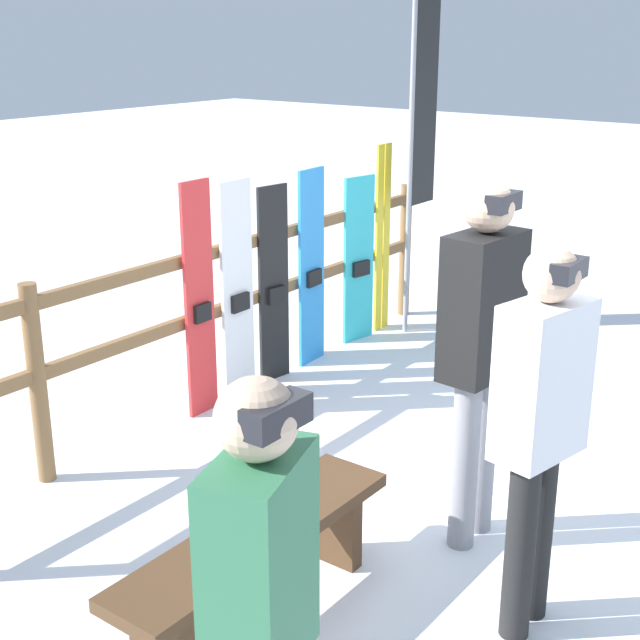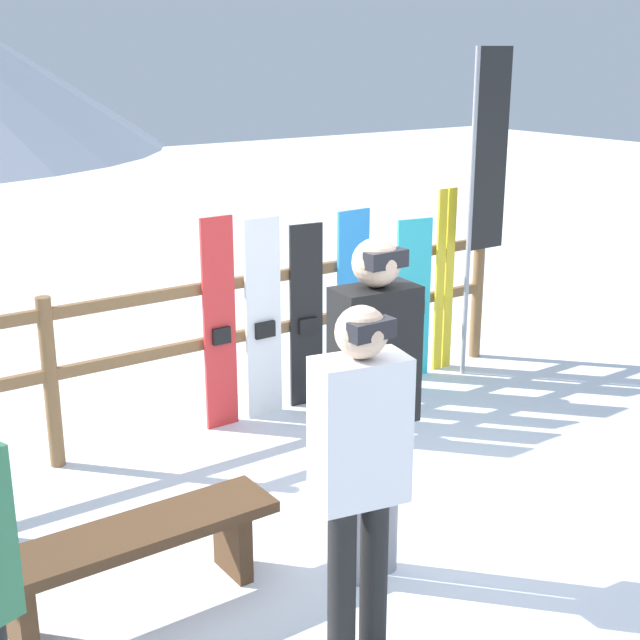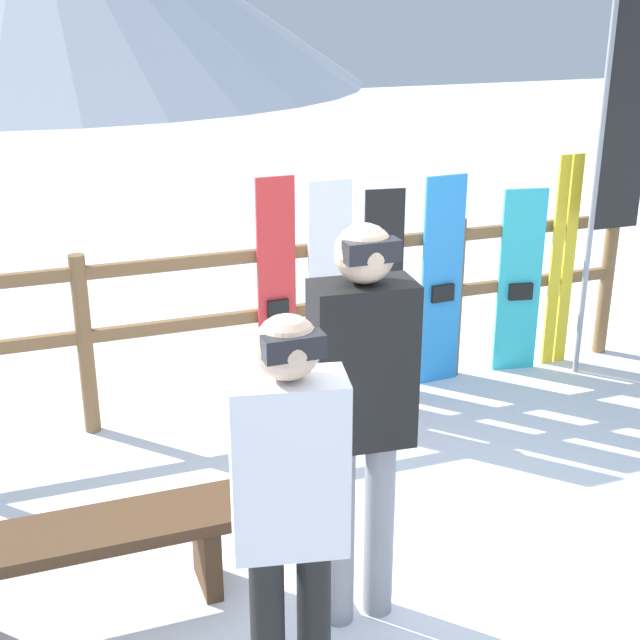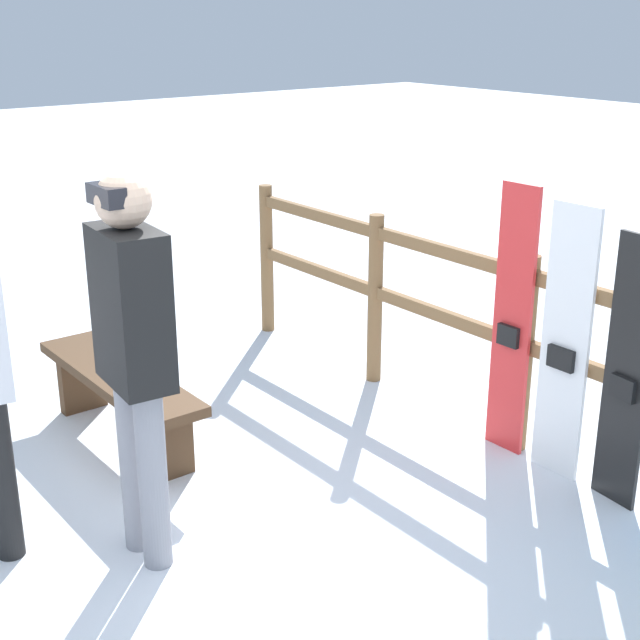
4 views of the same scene
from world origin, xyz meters
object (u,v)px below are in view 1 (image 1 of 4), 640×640
(snowboard_cyan, at_px, (359,260))
(ski_pair_yellow, at_px, (382,239))
(bench, at_px, (256,551))
(snowboard_red, at_px, (199,301))
(person_white, at_px, (540,414))
(person_black, at_px, (481,337))
(rental_flag, at_px, (419,130))
(snowboard_blue, at_px, (312,268))
(snowboard_black_stripe, at_px, (274,285))
(person_plaid_green, at_px, (261,612))
(snowboard_white, at_px, (237,292))

(snowboard_cyan, height_order, ski_pair_yellow, ski_pair_yellow)
(bench, relative_size, snowboard_red, 0.95)
(person_white, bearing_deg, person_black, 46.91)
(rental_flag, bearing_deg, snowboard_red, 174.89)
(bench, xyz_separation_m, person_black, (1.15, -0.43, 0.74))
(snowboard_blue, height_order, snowboard_cyan, snowboard_blue)
(person_black, height_order, snowboard_cyan, person_black)
(bench, relative_size, snowboard_black_stripe, 1.04)
(bench, height_order, snowboard_black_stripe, snowboard_black_stripe)
(person_plaid_green, bearing_deg, person_black, 11.77)
(snowboard_black_stripe, bearing_deg, person_plaid_green, -140.60)
(snowboard_white, relative_size, rental_flag, 0.56)
(person_black, height_order, ski_pair_yellow, person_black)
(person_black, height_order, snowboard_white, person_black)
(bench, bearing_deg, snowboard_red, 49.99)
(snowboard_black_stripe, distance_m, snowboard_blue, 0.45)
(person_white, xyz_separation_m, snowboard_black_stripe, (1.54, 2.68, -0.28))
(rental_flag, bearing_deg, snowboard_black_stripe, 172.52)
(snowboard_cyan, bearing_deg, person_plaid_green, -148.46)
(snowboard_blue, relative_size, rental_flag, 0.55)
(bench, bearing_deg, ski_pair_yellow, 25.57)
(person_white, distance_m, person_plaid_green, 1.63)
(person_plaid_green, height_order, rental_flag, rental_flag)
(snowboard_black_stripe, height_order, snowboard_cyan, snowboard_black_stripe)
(bench, height_order, person_black, person_black)
(snowboard_blue, xyz_separation_m, ski_pair_yellow, (0.97, 0.00, 0.04))
(snowboard_red, relative_size, snowboard_blue, 1.05)
(bench, bearing_deg, snowboard_blue, 33.17)
(snowboard_white, relative_size, ski_pair_yellow, 0.97)
(person_plaid_green, distance_m, snowboard_cyan, 4.98)
(bench, distance_m, snowboard_blue, 3.19)
(snowboard_white, bearing_deg, rental_flag, -6.04)
(snowboard_red, relative_size, snowboard_white, 1.03)
(person_white, height_order, snowboard_cyan, person_white)
(person_white, xyz_separation_m, rental_flag, (3.13, 2.47, 0.68))
(ski_pair_yellow, bearing_deg, snowboard_black_stripe, -179.86)
(person_plaid_green, relative_size, snowboard_black_stripe, 1.16)
(bench, relative_size, rental_flag, 0.55)
(snowboard_red, xyz_separation_m, snowboard_blue, (1.19, -0.00, -0.04))
(bench, relative_size, snowboard_blue, 1.00)
(person_white, height_order, person_plaid_green, person_white)
(snowboard_black_stripe, relative_size, rental_flag, 0.53)
(snowboard_red, xyz_separation_m, ski_pair_yellow, (2.17, 0.00, 0.01))
(bench, relative_size, ski_pair_yellow, 0.95)
(ski_pair_yellow, bearing_deg, snowboard_white, -179.89)
(person_plaid_green, relative_size, snowboard_red, 1.06)
(snowboard_cyan, distance_m, rental_flag, 1.15)
(person_white, xyz_separation_m, snowboard_cyan, (2.61, 2.68, -0.32))
(ski_pair_yellow, height_order, rental_flag, rental_flag)
(person_white, relative_size, person_black, 0.93)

